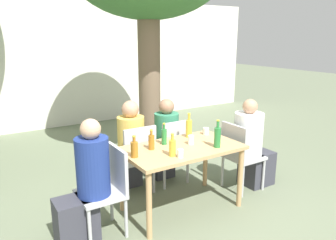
% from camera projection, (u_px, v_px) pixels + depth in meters
% --- Properties ---
extents(ground_plane, '(30.00, 30.00, 0.00)m').
position_uv_depth(ground_plane, '(181.00, 207.00, 3.94)').
color(ground_plane, '#667056').
extents(cafe_building_wall, '(10.00, 0.08, 2.80)m').
position_uv_depth(cafe_building_wall, '(68.00, 64.00, 7.25)').
color(cafe_building_wall, white).
rests_on(cafe_building_wall, ground_plane).
extents(dining_table_front, '(1.36, 0.78, 0.78)m').
position_uv_depth(dining_table_front, '(182.00, 155.00, 3.77)').
color(dining_table_front, tan).
rests_on(dining_table_front, ground_plane).
extents(patio_chair_0, '(0.44, 0.44, 0.92)m').
position_uv_depth(patio_chair_0, '(108.00, 186.00, 3.34)').
color(patio_chair_0, '#B2B2B7').
rests_on(patio_chair_0, ground_plane).
extents(patio_chair_1, '(0.44, 0.44, 0.92)m').
position_uv_depth(patio_chair_1, '(239.00, 153.00, 4.28)').
color(patio_chair_1, '#B2B2B7').
rests_on(patio_chair_1, ground_plane).
extents(patio_chair_2, '(0.44, 0.44, 0.92)m').
position_uv_depth(patio_chair_2, '(137.00, 155.00, 4.18)').
color(patio_chair_2, '#B2B2B7').
rests_on(patio_chair_2, ground_plane).
extents(patio_chair_3, '(0.44, 0.44, 0.92)m').
position_uv_depth(patio_chair_3, '(172.00, 148.00, 4.46)').
color(patio_chair_3, '#B2B2B7').
rests_on(patio_chair_3, ground_plane).
extents(person_seated_0, '(0.56, 0.33, 1.25)m').
position_uv_depth(person_seated_0, '(85.00, 188.00, 3.21)').
color(person_seated_0, '#383842').
rests_on(person_seated_0, ground_plane).
extents(person_seated_1, '(0.59, 0.38, 1.22)m').
position_uv_depth(person_seated_1, '(252.00, 147.00, 4.39)').
color(person_seated_1, '#383842').
rests_on(person_seated_1, ground_plane).
extents(person_seated_2, '(0.35, 0.58, 1.21)m').
position_uv_depth(person_seated_2, '(129.00, 148.00, 4.37)').
color(person_seated_2, '#383842').
rests_on(person_seated_2, ground_plane).
extents(person_seated_3, '(0.34, 0.57, 1.18)m').
position_uv_depth(person_seated_3, '(163.00, 143.00, 4.66)').
color(person_seated_3, '#383842').
rests_on(person_seated_3, ground_plane).
extents(amber_bottle_0, '(0.07, 0.07, 0.23)m').
position_uv_depth(amber_bottle_0, '(151.00, 142.00, 3.64)').
color(amber_bottle_0, '#9E661E').
rests_on(amber_bottle_0, dining_table_front).
extents(green_bottle_1, '(0.06, 0.06, 0.26)m').
position_uv_depth(green_bottle_1, '(164.00, 136.00, 3.81)').
color(green_bottle_1, '#287A38').
rests_on(green_bottle_1, dining_table_front).
extents(amber_bottle_2, '(0.08, 0.08, 0.23)m').
position_uv_depth(amber_bottle_2, '(134.00, 149.00, 3.41)').
color(amber_bottle_2, '#9E661E').
rests_on(amber_bottle_2, dining_table_front).
extents(green_bottle_3, '(0.08, 0.08, 0.32)m').
position_uv_depth(green_bottle_3, '(217.00, 137.00, 3.70)').
color(green_bottle_3, '#287A38').
rests_on(green_bottle_3, dining_table_front).
extents(oil_cruet_4, '(0.08, 0.08, 0.31)m').
position_uv_depth(oil_cruet_4, '(189.00, 128.00, 4.07)').
color(oil_cruet_4, gold).
rests_on(oil_cruet_4, dining_table_front).
extents(oil_cruet_5, '(0.07, 0.07, 0.25)m').
position_uv_depth(oil_cruet_5, '(172.00, 147.00, 3.44)').
color(oil_cruet_5, gold).
rests_on(oil_cruet_5, dining_table_front).
extents(drinking_glass_0, '(0.06, 0.06, 0.09)m').
position_uv_depth(drinking_glass_0, '(180.00, 153.00, 3.41)').
color(drinking_glass_0, white).
rests_on(drinking_glass_0, dining_table_front).
extents(drinking_glass_1, '(0.07, 0.07, 0.11)m').
position_uv_depth(drinking_glass_1, '(191.00, 140.00, 3.82)').
color(drinking_glass_1, white).
rests_on(drinking_glass_1, dining_table_front).
extents(drinking_glass_2, '(0.08, 0.08, 0.09)m').
position_uv_depth(drinking_glass_2, '(206.00, 131.00, 4.20)').
color(drinking_glass_2, silver).
rests_on(drinking_glass_2, dining_table_front).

